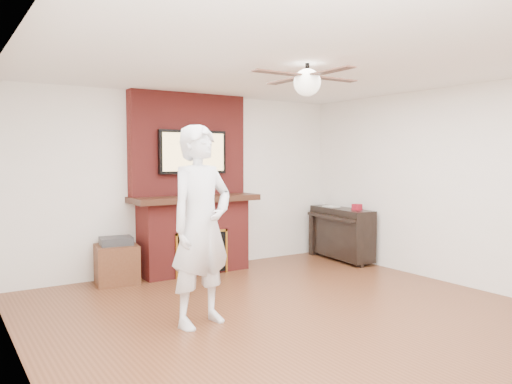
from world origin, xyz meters
TOP-DOWN VIEW (x-y plane):
  - room_shell at (0.00, 0.00)m, footprint 5.36×5.86m
  - fireplace at (0.00, 2.55)m, footprint 1.78×0.64m
  - tv at (0.00, 2.50)m, footprint 1.00×0.08m
  - ceiling_fan at (-0.00, 0.00)m, footprint 1.21×1.21m
  - person at (-0.90, 0.47)m, footprint 0.79×0.62m
  - side_table at (-1.10, 2.48)m, footprint 0.58×0.58m
  - piano at (2.30, 2.00)m, footprint 0.60×1.28m
  - cable_box at (-0.02, 2.45)m, footprint 0.37×0.25m
  - candle_orange at (-0.16, 2.36)m, footprint 0.07×0.07m
  - candle_green at (-0.02, 2.36)m, footprint 0.08×0.08m
  - candle_cream at (0.16, 2.39)m, footprint 0.08×0.08m
  - candle_blue at (0.15, 2.36)m, footprint 0.06×0.06m

SIDE VIEW (x-z plane):
  - candle_blue at x=0.15m, z-range 0.00..0.08m
  - candle_green at x=-0.02m, z-range 0.00..0.10m
  - candle_cream at x=0.16m, z-range 0.00..0.12m
  - candle_orange at x=-0.16m, z-range 0.00..0.12m
  - side_table at x=-1.10m, z-range -0.02..0.57m
  - piano at x=2.30m, z-range -0.02..0.89m
  - person at x=-0.90m, z-range 0.00..1.91m
  - fireplace at x=0.00m, z-range -0.25..2.25m
  - cable_box at x=-0.02m, z-range 1.08..1.13m
  - room_shell at x=0.00m, z-range -0.18..2.68m
  - tv at x=0.00m, z-range 1.38..1.98m
  - ceiling_fan at x=0.00m, z-range 2.18..2.49m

